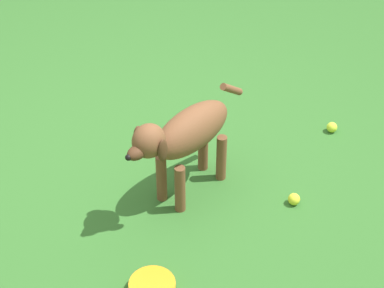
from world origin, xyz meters
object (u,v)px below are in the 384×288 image
Objects in this scene: dog at (185,135)px; water_bowl at (152,287)px; tennis_ball_0 at (294,199)px; tennis_ball_1 at (332,127)px.

dog is 0.81m from water_bowl.
tennis_ball_0 is 0.30× the size of water_bowl.
water_bowl is (-0.72, 0.63, -0.00)m from tennis_ball_0.
water_bowl is at bearing 138.77° from tennis_ball_0.
dog is at bearing 90.35° from tennis_ball_0.
dog is at bearing 131.53° from tennis_ball_1.
tennis_ball_0 is 1.00× the size of tennis_ball_1.
tennis_ball_1 is 0.30× the size of water_bowl.
tennis_ball_1 is at bearing 163.05° from dog.
dog reaches higher than water_bowl.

